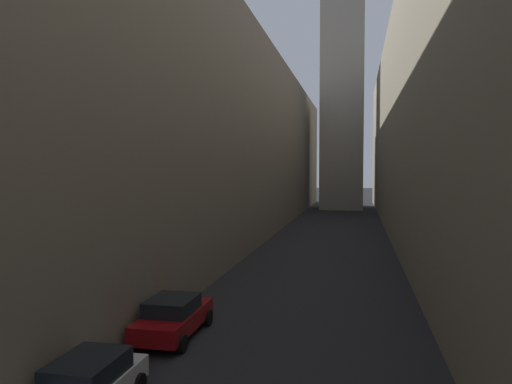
% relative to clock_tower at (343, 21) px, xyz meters
% --- Properties ---
extents(ground_plane, '(264.00, 264.00, 0.00)m').
position_rel_clock_tower_xyz_m(ground_plane, '(0.00, -38.87, -30.53)').
color(ground_plane, '#232326').
extents(building_block_left, '(11.96, 108.00, 18.55)m').
position_rel_clock_tower_xyz_m(building_block_left, '(-11.48, -36.87, -21.26)').
color(building_block_left, '#756B5B').
rests_on(building_block_left, ground).
extents(building_block_right, '(12.32, 108.00, 21.39)m').
position_rel_clock_tower_xyz_m(building_block_right, '(11.66, -36.87, -19.84)').
color(building_block_right, gray).
rests_on(building_block_right, ground).
extents(clock_tower, '(7.57, 7.57, 58.87)m').
position_rel_clock_tower_xyz_m(clock_tower, '(0.00, 0.00, 0.00)').
color(clock_tower, '#9E9384').
rests_on(clock_tower, ground).
extents(parked_car_left_far, '(2.05, 4.50, 1.56)m').
position_rel_clock_tower_xyz_m(parked_car_left_far, '(-4.40, -63.58, -29.73)').
color(parked_car_left_far, maroon).
rests_on(parked_car_left_far, ground).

